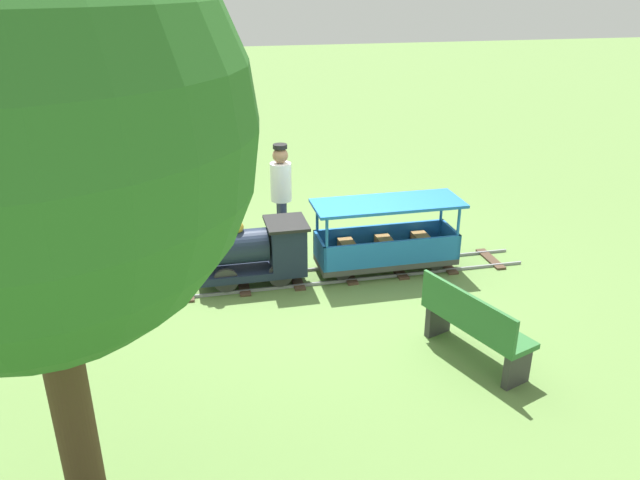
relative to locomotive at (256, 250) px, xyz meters
The scene contains 7 objects.
ground_plane 1.19m from the locomotive, 90.00° to the right, with size 60.00×60.00×0.00m, color #608442.
track 0.99m from the locomotive, 90.00° to the right, with size 0.67×5.70×0.04m.
locomotive is the anchor object (origin of this frame).
passenger_car 1.77m from the locomotive, 90.00° to the right, with size 0.73×2.00×0.97m.
conductor_person 1.19m from the locomotive, 27.10° to the right, with size 0.30×0.30×1.62m.
park_bench 2.99m from the locomotive, 138.38° to the right, with size 1.36×0.82×0.82m.
oak_tree_near 4.75m from the locomotive, 155.41° to the left, with size 2.67×2.67×4.32m.
Camera 1 is at (-7.30, 1.88, 3.76)m, focal length 34.60 mm.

